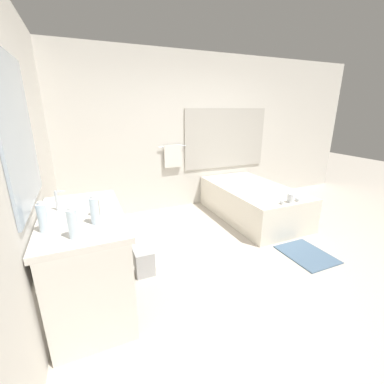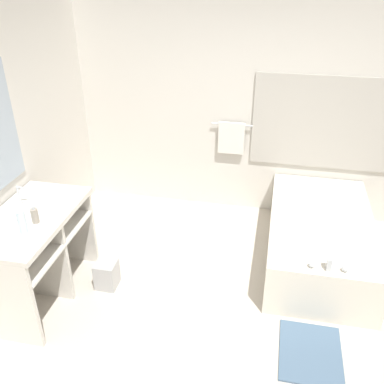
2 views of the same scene
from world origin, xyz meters
The scene contains 12 objects.
ground_plane centered at (0.00, 0.00, 0.00)m, with size 16.00×16.00×0.00m, color beige.
wall_back_with_blinds centered at (0.03, 2.23, 1.34)m, with size 7.40×0.13×2.70m.
wall_left_with_mirror centered at (-2.23, 0.00, 1.36)m, with size 0.08×7.40×2.70m.
vanity_counter centered at (-1.85, 0.16, 0.65)m, with size 0.68×1.22×0.91m.
sink_faucet centered at (-2.03, 0.32, 1.00)m, with size 0.09×0.04×0.18m.
bathtub centered at (0.79, 1.25, 0.29)m, with size 1.05×1.88×0.66m.
water_bottle_1 centered at (-2.10, -0.11, 1.02)m, with size 0.07×0.07×0.23m.
water_bottle_2 centered at (-1.75, -0.11, 1.02)m, with size 0.07×0.07×0.23m.
water_bottle_3 centered at (-1.90, -0.30, 1.02)m, with size 0.07×0.07×0.23m.
soap_dispenser centered at (-1.73, 0.06, 0.98)m, with size 0.06×0.06×0.16m.
waste_bin centered at (-1.29, 0.38, 0.14)m, with size 0.21×0.21×0.28m.
bath_mat centered at (0.70, -0.07, 0.01)m, with size 0.52×0.65×0.02m.
Camera 1 is at (-1.79, -2.12, 1.78)m, focal length 24.00 mm.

